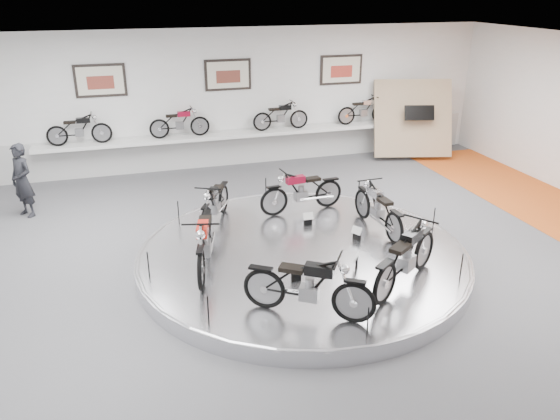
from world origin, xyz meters
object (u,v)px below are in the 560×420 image
object	(u,v)px
display_platform	(302,257)
bike_e	(308,285)
bike_c	(215,203)
bike_b	(302,191)
bike_d	(204,241)
shelf	(232,135)
bike_f	(406,256)
visitor	(22,180)
bike_a	(378,208)

from	to	relation	value
display_platform	bike_e	bearing A→B (deg)	-106.98
bike_c	display_platform	bearing A→B (deg)	65.18
bike_b	bike_d	size ratio (longest dim) A/B	0.91
bike_b	shelf	bearing A→B (deg)	-88.11
bike_e	bike_f	size ratio (longest dim) A/B	0.96
bike_b	bike_f	world-z (taller)	bike_f
shelf	bike_b	distance (m)	4.57
shelf	bike_f	size ratio (longest dim) A/B	5.88
shelf	visitor	bearing A→B (deg)	-158.15
bike_d	bike_e	xyz separation A→B (m)	(1.27, -1.99, -0.02)
bike_b	bike_e	xyz separation A→B (m)	(-1.28, -4.03, 0.03)
bike_a	bike_c	world-z (taller)	bike_a
bike_b	bike_a	bearing A→B (deg)	123.49
bike_a	bike_c	xyz separation A→B (m)	(-3.19, 1.30, -0.01)
display_platform	visitor	bearing A→B (deg)	142.34
bike_c	shelf	bearing A→B (deg)	-169.88
bike_d	bike_f	bearing A→B (deg)	77.26
bike_a	display_platform	bearing A→B (deg)	101.23
display_platform	visitor	distance (m)	6.93
display_platform	bike_b	bearing A→B (deg)	71.67
bike_c	visitor	size ratio (longest dim) A/B	0.95
bike_a	bike_f	world-z (taller)	bike_f
shelf	bike_f	world-z (taller)	bike_f
bike_b	bike_f	size ratio (longest dim) A/B	0.91
bike_b	visitor	size ratio (longest dim) A/B	0.97
shelf	bike_e	bearing A→B (deg)	-94.40
shelf	bike_d	bearing A→B (deg)	-106.37
bike_c	visitor	distance (m)	4.76
shelf	bike_a	xyz separation A→B (m)	(1.80, -5.96, -0.20)
bike_c	bike_d	bearing A→B (deg)	10.83
shelf	display_platform	bearing A→B (deg)	-90.00
visitor	shelf	bearing A→B (deg)	70.10
bike_f	visitor	distance (m)	8.97
bike_e	visitor	size ratio (longest dim) A/B	1.02
display_platform	bike_b	xyz separation A→B (m)	(0.62, 1.88, 0.65)
shelf	bike_e	distance (m)	8.58
bike_c	bike_e	distance (m)	3.97
bike_a	visitor	size ratio (longest dim) A/B	0.97
bike_a	bike_b	bearing A→B (deg)	36.89
bike_b	bike_e	size ratio (longest dim) A/B	0.95
bike_d	bike_f	size ratio (longest dim) A/B	1.00
bike_b	bike_f	distance (m)	3.69
bike_c	bike_d	world-z (taller)	bike_d
shelf	visitor	distance (m)	5.88
display_platform	bike_e	world-z (taller)	bike_e
bike_a	bike_e	bearing A→B (deg)	133.95
bike_d	bike_e	distance (m)	2.36
bike_c	bike_d	distance (m)	1.99
bike_f	visitor	size ratio (longest dim) A/B	1.07
bike_b	bike_d	bearing A→B (deg)	32.76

